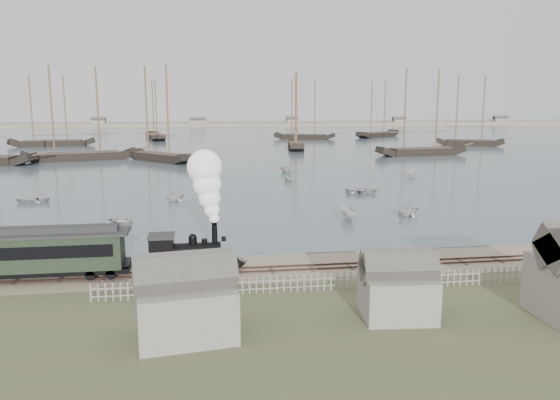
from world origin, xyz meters
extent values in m
plane|color=tan|center=(0.00, 0.00, 0.00)|extent=(600.00, 600.00, 0.00)
cube|color=#4B5F6C|center=(0.00, 170.00, 0.03)|extent=(600.00, 336.00, 0.06)
cube|color=#3A251F|center=(0.00, -2.50, 0.10)|extent=(120.00, 0.08, 0.12)
cube|color=#3A251F|center=(0.00, -1.50, 0.10)|extent=(120.00, 0.08, 0.12)
cube|color=#41322A|center=(0.00, -2.00, 0.03)|extent=(120.00, 1.80, 0.06)
cube|color=tan|center=(0.00, 250.00, 0.00)|extent=(500.00, 20.00, 1.80)
cube|color=black|center=(-9.54, -2.00, 0.67)|extent=(6.29, 1.85, 0.23)
cylinder|color=black|center=(-9.91, -2.00, 1.59)|extent=(3.88, 1.39, 1.39)
cube|color=black|center=(-11.95, -2.00, 1.78)|extent=(1.66, 2.03, 2.13)
cube|color=#2D2D2F|center=(-11.95, -2.00, 2.89)|extent=(1.85, 2.22, 0.11)
cylinder|color=black|center=(-8.16, -2.00, 2.84)|extent=(0.41, 0.41, 1.48)
sphere|color=black|center=(-9.73, -2.00, 2.67)|extent=(0.59, 0.59, 0.59)
cone|color=black|center=(-6.58, -2.00, 0.58)|extent=(1.29, 1.85, 1.85)
cube|color=black|center=(-7.51, -2.00, 2.52)|extent=(0.32, 0.32, 0.32)
cube|color=black|center=(-20.94, -2.00, 0.69)|extent=(13.57, 2.23, 0.34)
cube|color=black|center=(-20.94, -2.00, 2.05)|extent=(12.60, 2.42, 2.42)
cube|color=black|center=(-20.94, -3.23, 2.29)|extent=(11.63, 0.06, 0.87)
cube|color=black|center=(-20.94, -0.77, 2.29)|extent=(11.63, 0.06, 0.87)
cube|color=#2D2D2F|center=(-20.94, -2.00, 3.31)|extent=(13.57, 2.62, 0.17)
cube|color=#2D2D2F|center=(-20.94, -2.00, 3.60)|extent=(12.12, 1.16, 0.44)
imported|color=beige|center=(-7.49, -0.20, 0.41)|extent=(4.21, 4.78, 0.82)
imported|color=beige|center=(-17.08, 15.19, 0.41)|extent=(4.13, 4.12, 0.70)
imported|color=beige|center=(-12.30, 27.74, 0.75)|extent=(3.32, 3.43, 1.38)
imported|color=beige|center=(6.24, 14.13, 0.72)|extent=(3.45, 1.34, 1.32)
imported|color=beige|center=(12.54, 30.04, 0.51)|extent=(4.11, 4.98, 0.90)
imported|color=beige|center=(13.18, 14.82, 0.85)|extent=(3.50, 3.73, 1.58)
imported|color=beige|center=(25.65, 45.52, 0.69)|extent=(2.99, 3.32, 1.26)
imported|color=beige|center=(-29.79, 29.36, 0.48)|extent=(3.07, 4.16, 0.83)
imported|color=beige|center=(4.50, 42.84, 0.75)|extent=(3.21, 2.99, 1.39)
imported|color=beige|center=(5.86, 53.73, 0.95)|extent=(4.39, 4.22, 1.78)
camera|label=1|loc=(-9.04, -40.66, 12.27)|focal=35.00mm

